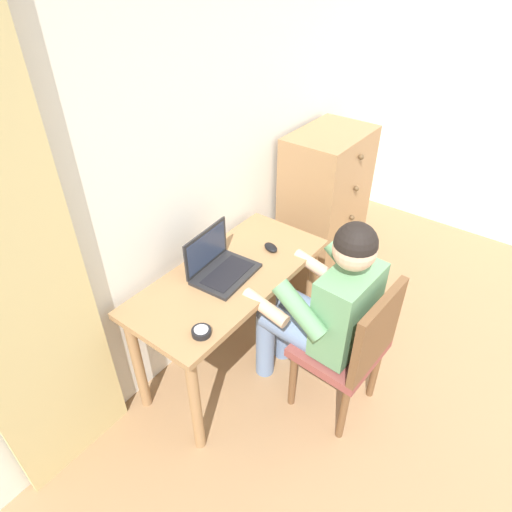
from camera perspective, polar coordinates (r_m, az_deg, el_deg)
wall_back at (r=2.44m, az=-5.97°, el=13.91°), size 4.80×0.05×2.50m
curtain_panel at (r=1.87m, az=-29.07°, el=-2.94°), size 0.55×0.03×2.26m
desk at (r=2.42m, az=-3.33°, el=-4.43°), size 1.18×0.54×0.72m
dresser at (r=3.25m, az=8.85°, el=6.24°), size 0.63×0.46×1.14m
chair at (r=2.32m, az=12.40°, el=-11.45°), size 0.44×0.42×0.87m
person_seated at (r=2.25m, az=8.96°, el=-6.25°), size 0.55×0.60×1.19m
laptop at (r=2.32m, az=-4.80°, el=-1.19°), size 0.36×0.28×0.24m
computer_mouse at (r=2.50m, az=1.94°, el=1.13°), size 0.09×0.12×0.03m
desk_clock at (r=2.01m, az=-7.14°, el=-9.78°), size 0.09×0.09×0.03m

